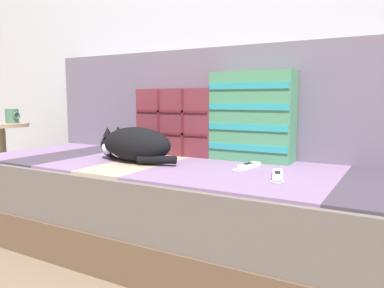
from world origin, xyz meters
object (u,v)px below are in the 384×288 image
object	(u,v)px
couch	(174,204)
throw_pillow_quilted	(177,122)
sleeping_cat	(133,145)
end_table	(3,150)
throw_pillow_striped	(252,116)
game_remote_far	(278,175)
game_remote_near	(248,166)
coffee_mug	(12,116)

from	to	relation	value
couch	throw_pillow_quilted	world-z (taller)	throw_pillow_quilted
sleeping_cat	end_table	xyz separation A→B (m)	(-1.10, 0.07, -0.11)
sleeping_cat	end_table	world-z (taller)	sleeping_cat
throw_pillow_striped	game_remote_far	bearing A→B (deg)	-55.07
game_remote_near	end_table	world-z (taller)	end_table
end_table	game_remote_near	bearing A→B (deg)	0.91
game_remote_near	sleeping_cat	bearing A→B (deg)	-169.64
couch	throw_pillow_quilted	distance (m)	0.45
throw_pillow_quilted	throw_pillow_striped	xyz separation A→B (m)	(0.42, -0.00, 0.04)
throw_pillow_striped	end_table	distance (m)	1.62
throw_pillow_quilted	game_remote_far	distance (m)	0.73
coffee_mug	couch	bearing A→B (deg)	-2.22
sleeping_cat	coffee_mug	distance (m)	1.07
throw_pillow_striped	end_table	size ratio (longest dim) A/B	0.77
coffee_mug	game_remote_far	bearing A→B (deg)	-4.87
couch	sleeping_cat	world-z (taller)	sleeping_cat
game_remote_far	throw_pillow_striped	bearing A→B (deg)	124.93
sleeping_cat	end_table	distance (m)	1.11
end_table	throw_pillow_striped	bearing A→B (deg)	7.93
game_remote_near	end_table	size ratio (longest dim) A/B	0.34
throw_pillow_striped	end_table	bearing A→B (deg)	-172.07
throw_pillow_quilted	throw_pillow_striped	size ratio (longest dim) A/B	1.06
throw_pillow_striped	game_remote_far	size ratio (longest dim) A/B	2.09
couch	game_remote_far	distance (m)	0.57
throw_pillow_quilted	coffee_mug	xyz separation A→B (m)	(-1.13, -0.17, 0.01)
game_remote_far	coffee_mug	world-z (taller)	coffee_mug
sleeping_cat	game_remote_far	xyz separation A→B (m)	(0.71, -0.03, -0.07)
couch	game_remote_far	xyz separation A→B (m)	(0.52, -0.10, 0.21)
game_remote_far	end_table	xyz separation A→B (m)	(-1.81, 0.10, -0.04)
game_remote_far	coffee_mug	xyz separation A→B (m)	(-1.77, 0.15, 0.18)
game_remote_near	game_remote_far	world-z (taller)	same
throw_pillow_striped	coffee_mug	size ratio (longest dim) A/B	4.65
throw_pillow_quilted	game_remote_far	world-z (taller)	throw_pillow_quilted
game_remote_near	end_table	xyz separation A→B (m)	(-1.64, -0.03, -0.04)
game_remote_far	end_table	world-z (taller)	end_table
couch	end_table	xyz separation A→B (m)	(-1.28, -0.00, 0.17)
throw_pillow_striped	sleeping_cat	size ratio (longest dim) A/B	0.91
sleeping_cat	throw_pillow_quilted	bearing A→B (deg)	77.60
couch	game_remote_far	size ratio (longest dim) A/B	10.39
game_remote_far	sleeping_cat	bearing A→B (deg)	177.77
game_remote_far	end_table	distance (m)	1.81
throw_pillow_quilted	sleeping_cat	size ratio (longest dim) A/B	0.96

